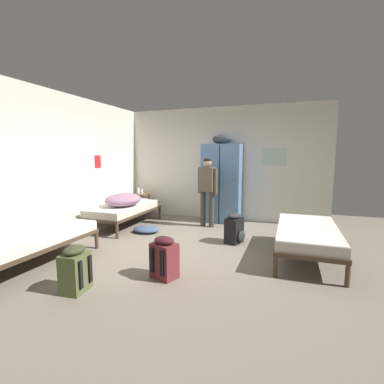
% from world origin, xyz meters
% --- Properties ---
extents(ground_plane, '(7.82, 7.82, 0.00)m').
position_xyz_m(ground_plane, '(0.00, 0.00, 0.00)').
color(ground_plane, gray).
extents(room_backdrop, '(5.01, 4.93, 2.75)m').
position_xyz_m(room_backdrop, '(-1.22, 1.25, 1.38)').
color(room_backdrop, silver).
rests_on(room_backdrop, ground_plane).
extents(locker_bank, '(0.90, 0.55, 2.07)m').
position_xyz_m(locker_bank, '(0.07, 2.16, 0.97)').
color(locker_bank, '#5B84B2').
rests_on(locker_bank, ground_plane).
extents(shelf_unit, '(0.38, 0.30, 0.57)m').
position_xyz_m(shelf_unit, '(-2.14, 2.17, 0.35)').
color(shelf_unit, brown).
rests_on(shelf_unit, ground_plane).
extents(bed_left_front, '(0.90, 1.90, 0.49)m').
position_xyz_m(bed_left_front, '(-1.89, -1.41, 0.38)').
color(bed_left_front, '#473828').
rests_on(bed_left_front, ground_plane).
extents(bed_left_rear, '(0.90, 1.90, 0.49)m').
position_xyz_m(bed_left_rear, '(-1.89, 1.02, 0.38)').
color(bed_left_rear, '#473828').
rests_on(bed_left_rear, ground_plane).
extents(bed_right, '(0.90, 1.90, 0.49)m').
position_xyz_m(bed_right, '(1.89, 0.26, 0.38)').
color(bed_right, '#473828').
rests_on(bed_right, ground_plane).
extents(bedding_heap, '(0.71, 0.89, 0.27)m').
position_xyz_m(bedding_heap, '(-1.81, 0.85, 0.63)').
color(bedding_heap, gray).
rests_on(bedding_heap, bed_left_rear).
extents(person_traveler, '(0.48, 0.26, 1.53)m').
position_xyz_m(person_traveler, '(-0.11, 1.58, 0.92)').
color(person_traveler, '#3D3833').
rests_on(person_traveler, ground_plane).
extents(water_bottle, '(0.07, 0.07, 0.20)m').
position_xyz_m(water_bottle, '(-2.22, 2.19, 0.66)').
color(water_bottle, silver).
rests_on(water_bottle, shelf_unit).
extents(lotion_bottle, '(0.05, 0.05, 0.17)m').
position_xyz_m(lotion_bottle, '(-2.07, 2.13, 0.65)').
color(lotion_bottle, white).
rests_on(lotion_bottle, shelf_unit).
extents(backpack_olive, '(0.36, 0.34, 0.55)m').
position_xyz_m(backpack_olive, '(-0.71, -1.84, 0.26)').
color(backpack_olive, '#566038').
rests_on(backpack_olive, ground_plane).
extents(backpack_black, '(0.39, 0.38, 0.55)m').
position_xyz_m(backpack_black, '(0.70, 0.60, 0.26)').
color(backpack_black, black).
rests_on(backpack_black, ground_plane).
extents(backpack_maroon, '(0.38, 0.39, 0.55)m').
position_xyz_m(backpack_maroon, '(0.12, -1.15, 0.26)').
color(backpack_maroon, maroon).
rests_on(backpack_maroon, ground_plane).
extents(clothes_pile_denim, '(0.56, 0.42, 0.12)m').
position_xyz_m(clothes_pile_denim, '(-1.16, 0.68, 0.06)').
color(clothes_pile_denim, '#42567A').
rests_on(clothes_pile_denim, ground_plane).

